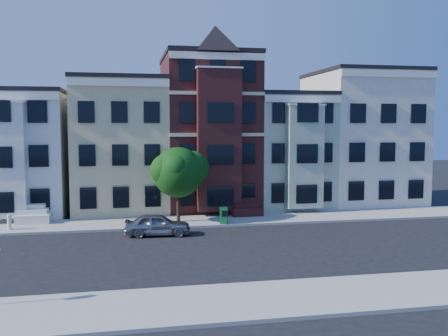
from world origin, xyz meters
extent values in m
plane|color=black|center=(0.00, 0.00, 0.00)|extent=(120.00, 120.00, 0.00)
cube|color=#9E9B93|center=(0.00, 8.00, 0.07)|extent=(60.00, 4.00, 0.15)
cube|color=#9E9B93|center=(0.00, -8.00, 0.07)|extent=(60.00, 4.00, 0.15)
cube|color=white|center=(-15.00, 14.50, 4.50)|extent=(8.00, 9.00, 9.00)
cube|color=beige|center=(-7.00, 14.50, 5.00)|extent=(7.00, 9.00, 10.00)
cube|color=#3A1513|center=(0.00, 14.50, 6.00)|extent=(7.00, 9.00, 12.00)
cube|color=#A7B59B|center=(6.50, 14.50, 4.50)|extent=(6.00, 9.00, 9.00)
cube|color=silver|center=(13.50, 14.50, 5.50)|extent=(8.00, 9.00, 11.00)
imported|color=gray|center=(-4.80, 4.30, 0.68)|extent=(4.07, 1.89, 1.35)
cube|color=#136330|center=(-0.29, 6.31, 0.71)|extent=(0.61, 0.58, 1.13)
cylinder|color=beige|center=(-13.86, 7.12, 0.54)|extent=(0.36, 0.36, 0.78)
camera|label=1|loc=(-6.61, -25.78, 6.69)|focal=40.00mm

